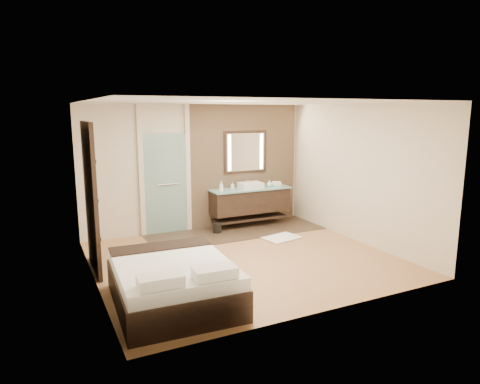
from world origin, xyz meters
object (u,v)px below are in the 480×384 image
vanity (250,201)px  mirror_unit (245,152)px  waste_bin (217,228)px  bed (173,282)px

vanity → mirror_unit: 1.10m
mirror_unit → waste_bin: mirror_unit is taller
bed → waste_bin: 3.40m
vanity → mirror_unit: mirror_unit is taller
mirror_unit → bed: 4.51m
vanity → bed: (-2.75, -3.08, -0.28)m
vanity → waste_bin: (-0.90, -0.23, -0.47)m
bed → waste_bin: (1.85, 2.85, -0.19)m
mirror_unit → bed: bearing=-129.7°
vanity → mirror_unit: size_ratio=1.75×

